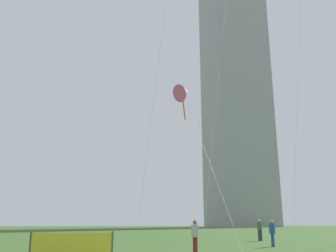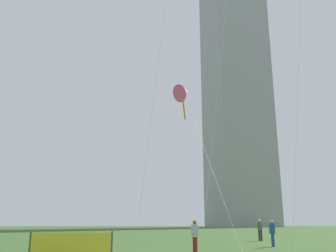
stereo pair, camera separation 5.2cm
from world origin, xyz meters
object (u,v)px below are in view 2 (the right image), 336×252
(distant_highrise_0, at_px, (236,73))
(event_banner, at_px, (71,246))
(person_standing_1, at_px, (260,228))
(person_standing_2, at_px, (272,231))
(person_standing_0, at_px, (195,234))
(kite_flying_6, at_px, (184,93))

(distant_highrise_0, bearing_deg, event_banner, -126.16)
(person_standing_1, xyz_separation_m, person_standing_2, (-2.51, -7.47, -0.06))
(person_standing_2, bearing_deg, person_standing_1, -11.73)
(person_standing_2, bearing_deg, person_standing_0, 130.16)
(distant_highrise_0, distance_m, event_banner, 126.37)
(person_standing_0, relative_size, distant_highrise_0, 0.02)
(kite_flying_6, xyz_separation_m, distant_highrise_0, (42.61, 95.12, 44.34))
(person_standing_0, xyz_separation_m, person_standing_1, (9.03, 11.74, 0.08))
(event_banner, bearing_deg, person_standing_1, 45.52)
(person_standing_1, bearing_deg, distant_highrise_0, 81.70)
(person_standing_0, xyz_separation_m, distant_highrise_0, (43.10, 99.36, 53.82))
(person_standing_1, bearing_deg, event_banner, -121.53)
(person_standing_1, bearing_deg, person_standing_0, -114.60)
(person_standing_0, bearing_deg, person_standing_1, -54.73)
(distant_highrise_0, xyz_separation_m, event_banner, (-49.21, -103.03, -54.14))
(kite_flying_6, bearing_deg, distant_highrise_0, 65.87)
(person_standing_1, relative_size, person_standing_2, 1.06)
(person_standing_1, bearing_deg, kite_flying_6, -125.75)
(event_banner, bearing_deg, person_standing_2, 32.19)
(person_standing_1, relative_size, kite_flying_6, 0.16)
(person_standing_2, height_order, kite_flying_6, kite_flying_6)
(event_banner, bearing_deg, kite_flying_6, 50.16)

